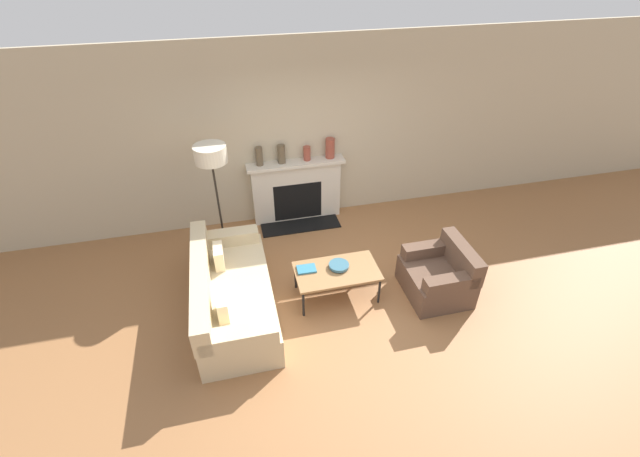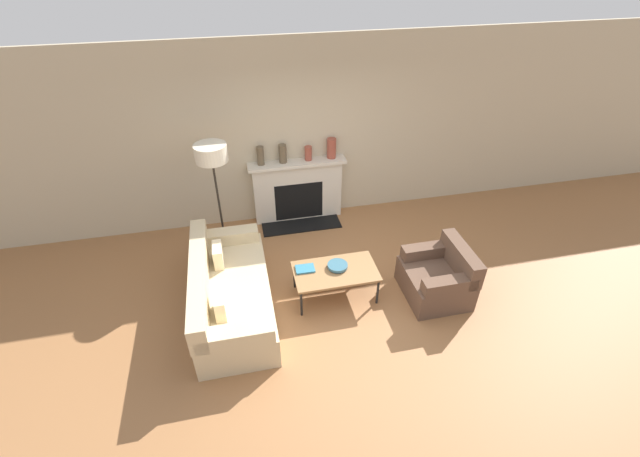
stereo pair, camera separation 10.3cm
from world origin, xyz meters
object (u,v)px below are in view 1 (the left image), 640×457
Objects in this scene: fireplace at (297,191)px; mantel_vase_center_left at (281,154)px; couch at (230,294)px; bowl at (339,265)px; armchair_near at (439,276)px; mantel_vase_left at (259,156)px; mantel_vase_center_right at (307,153)px; mantel_vase_right at (330,148)px; book at (306,269)px; floor_lamp at (212,166)px; coffee_table at (337,272)px.

fireplace is 0.72m from mantel_vase_center_left.
mantel_vase_center_left is (1.02, 1.96, 0.91)m from couch.
armchair_near is at bearing -13.35° from bowl.
armchair_near is 3.27× the size of bowl.
mantel_vase_left is at bearing 178.46° from fireplace.
fireplace is at bearing 95.66° from bowl.
mantel_vase_center_right reaches higher than bowl.
fireplace is 6.91× the size of mantel_vase_center_right.
bowl is at bearing -100.96° from mantel_vase_right.
mantel_vase_center_left is 0.91× the size of mantel_vase_right.
mantel_vase_center_left reaches higher than bowl.
fireplace is 0.90m from mantel_vase_right.
bowl reaches higher than book.
armchair_near is at bearing -67.30° from mantel_vase_right.
couch is 9.06× the size of mantel_vase_center_right.
armchair_near is 2.69× the size of mantel_vase_right.
book is at bearing -101.89° from armchair_near.
book is 0.78× the size of mantel_vase_right.
coffee_table is at bearing -42.72° from floor_lamp.
couch is 2.36× the size of armchair_near.
floor_lamp is at bearing -154.35° from mantel_vase_center_right.
floor_lamp is (-0.01, 1.27, 1.18)m from couch.
floor_lamp is 5.99× the size of mantel_vase_center_left.
floor_lamp is at bearing -151.60° from fireplace.
couch is at bearing -178.96° from bowl.
mantel_vase_center_left is 1.30× the size of mantel_vase_center_right.
armchair_near is at bearing -10.90° from coffee_table.
couch is 8.16× the size of book.
floor_lamp is at bearing -146.25° from mantel_vase_center_left.
fireplace is at bearing -178.47° from mantel_vase_right.
book is at bearing -49.43° from floor_lamp.
coffee_table is 4.83× the size of mantel_vase_center_right.
armchair_near is at bearing -10.26° from book.
mantel_vase_center_right is (1.43, 1.96, 0.87)m from couch.
mantel_vase_left is (-0.33, 1.88, 0.76)m from book.
armchair_near is 3.18m from mantel_vase_left.
mantel_vase_center_right is (0.75, 0.00, -0.03)m from mantel_vase_left.
fireplace is at bearing 94.34° from coffee_table.
fireplace is at bearing 28.40° from floor_lamp.
floor_lamp reaches higher than bowl.
book is 0.85× the size of mantel_vase_left.
bowl is 2.11m from mantel_vase_right.
book is (-0.38, 0.11, 0.04)m from coffee_table.
fireplace is at bearing -146.02° from armchair_near.
mantel_vase_center_left is at bearing -27.59° from couch.
floor_lamp reaches higher than coffee_table.
mantel_vase_center_left is at bearing 101.86° from bowl.
mantel_vase_left is (-0.71, 1.98, 0.80)m from coffee_table.
floor_lamp is (-1.02, 1.19, 1.03)m from book.
mantel_vase_left reaches higher than book.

